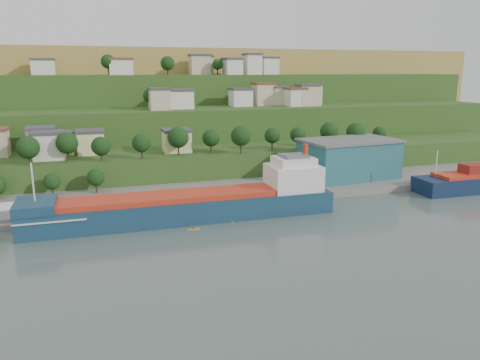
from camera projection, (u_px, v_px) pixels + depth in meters
name	position (u px, v px, depth m)	size (l,w,h in m)	color
ground	(249.00, 224.00, 115.06)	(500.00, 500.00, 0.00)	#43514E
quay	(280.00, 191.00, 146.96)	(220.00, 26.00, 4.00)	slate
pebble_beach	(17.00, 219.00, 119.17)	(40.00, 18.00, 2.40)	slate
hillside	(155.00, 136.00, 271.53)	(360.00, 211.20, 96.00)	#284719
cargo_ship_near	(194.00, 206.00, 118.72)	(77.68, 12.67, 19.95)	#142E4B
warehouse	(349.00, 158.00, 155.43)	(32.61, 21.76, 12.80)	#205762
caravan	(13.00, 208.00, 119.93)	(5.53, 2.30, 2.58)	white
dinghy	(64.00, 214.00, 117.37)	(3.94, 1.48, 0.79)	silver
kayak_orange	(226.00, 221.00, 116.21)	(3.58, 1.17, 0.88)	orange
kayak_yellow	(194.00, 229.00, 110.99)	(3.07, 0.71, 0.76)	orange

